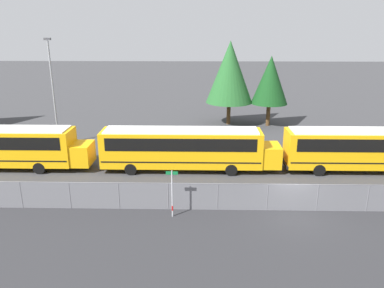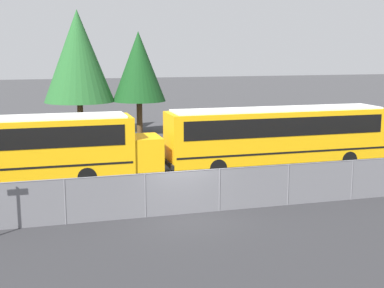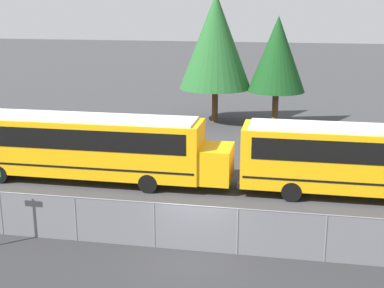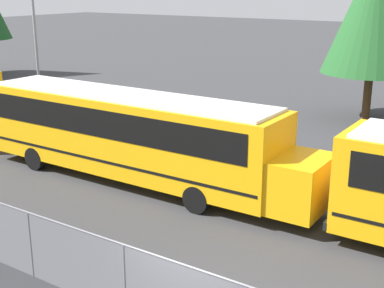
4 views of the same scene
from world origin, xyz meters
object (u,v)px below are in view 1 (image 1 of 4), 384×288
at_px(light_pole, 53,89).
at_px(street_sign, 172,193).
at_px(school_bus_1, 185,146).
at_px(tree_3, 230,72).
at_px(school_bus_2, 371,147).
at_px(tree_2, 270,80).

bearing_deg(light_pole, street_sign, -49.60).
bearing_deg(school_bus_1, tree_3, 73.07).
distance_m(school_bus_2, tree_2, 15.19).
xyz_separation_m(school_bus_1, tree_2, (8.83, 13.93, 3.19)).
relative_size(street_sign, tree_3, 0.31).
xyz_separation_m(light_pole, tree_2, (21.23, 7.48, -0.18)).
distance_m(light_pole, tree_3, 18.61).
distance_m(street_sign, light_pole, 18.77).
bearing_deg(light_pole, tree_3, 25.47).
height_order(street_sign, tree_3, tree_3).
xyz_separation_m(school_bus_1, light_pole, (-12.39, 6.46, 3.37)).
xyz_separation_m(light_pole, tree_3, (16.80, 8.00, 0.62)).
bearing_deg(school_bus_2, tree_3, 124.51).
relative_size(school_bus_2, street_sign, 4.74).
height_order(light_pole, tree_3, light_pole).
xyz_separation_m(street_sign, tree_3, (4.88, 22.00, 4.38)).
relative_size(school_bus_2, tree_2, 1.78).
distance_m(school_bus_1, street_sign, 7.57).
relative_size(street_sign, light_pole, 0.30).
height_order(school_bus_1, tree_2, tree_2).
height_order(school_bus_1, street_sign, school_bus_1).
height_order(street_sign, light_pole, light_pole).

